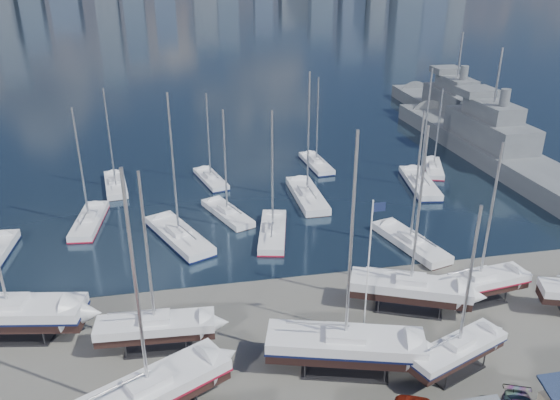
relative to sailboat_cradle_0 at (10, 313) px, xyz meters
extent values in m
plane|color=#605E59|center=(25.86, -5.47, -2.23)|extent=(1400.00, 1400.00, 0.00)
cube|color=#1A283C|center=(25.86, 304.53, -2.38)|extent=(1400.00, 600.00, 0.40)
cube|color=#2D2D33|center=(0.00, 0.00, -2.15)|extent=(6.89, 4.03, 0.16)
cube|color=black|center=(0.00, 0.00, -0.55)|extent=(12.09, 4.77, 0.94)
cube|color=silver|center=(0.00, 0.00, 0.39)|extent=(12.17, 5.26, 0.94)
cube|color=#0B1238|center=(0.00, 0.00, -0.05)|extent=(12.29, 5.31, 0.19)
cube|color=silver|center=(0.00, 0.00, 1.11)|extent=(3.24, 2.45, 0.50)
cube|color=black|center=(11.23, -11.08, -0.58)|extent=(11.02, 7.51, 0.89)
cube|color=silver|center=(11.23, -11.08, 0.30)|extent=(11.24, 7.93, 0.89)
cube|color=maroon|center=(11.23, -11.08, -0.10)|extent=(11.35, 8.00, 0.18)
cube|color=silver|center=(11.23, -11.08, 1.00)|extent=(3.32, 2.94, 0.50)
cylinder|color=#B2B2B7|center=(11.23, -11.08, 8.22)|extent=(0.22, 0.22, 14.95)
cube|color=#2D2D33|center=(11.52, -3.79, -2.15)|extent=(5.15, 2.60, 0.16)
cube|color=black|center=(11.52, -3.79, -0.66)|extent=(9.25, 2.71, 0.73)
cube|color=silver|center=(11.52, -3.79, 0.07)|extent=(9.27, 3.10, 0.73)
cube|color=silver|center=(11.52, -3.79, 0.69)|extent=(2.37, 1.67, 0.50)
cylinder|color=#B2B2B7|center=(11.52, -3.79, 6.60)|extent=(0.22, 0.22, 12.33)
cube|color=#2D2D33|center=(25.29, -8.92, -2.15)|extent=(6.90, 4.54, 0.16)
cube|color=black|center=(25.29, -8.92, -0.56)|extent=(11.85, 5.81, 0.92)
cube|color=silver|center=(25.29, -8.92, 0.36)|extent=(11.98, 6.28, 0.92)
cube|color=#0B1238|center=(25.29, -8.92, -0.07)|extent=(12.10, 6.34, 0.18)
cube|color=silver|center=(25.29, -8.92, 1.07)|extent=(3.31, 2.66, 0.50)
cylinder|color=#B2B2B7|center=(25.29, -8.92, 8.61)|extent=(0.22, 0.22, 15.58)
cube|color=#2D2D33|center=(33.15, -2.52, -2.15)|extent=(6.20, 4.58, 0.16)
cube|color=black|center=(33.15, -2.52, -0.62)|extent=(10.39, 6.25, 0.82)
cube|color=silver|center=(33.15, -2.52, 0.20)|extent=(10.56, 6.64, 0.82)
cube|color=silver|center=(33.15, -2.52, 0.86)|extent=(3.03, 2.59, 0.50)
cylinder|color=#B2B2B7|center=(33.15, -2.52, 7.53)|extent=(0.22, 0.22, 13.84)
cube|color=#2D2D33|center=(33.38, -10.70, -2.15)|extent=(4.97, 3.59, 0.16)
cube|color=black|center=(33.38, -10.70, -0.70)|extent=(8.37, 4.85, 0.66)
cube|color=silver|center=(33.38, -10.70, -0.04)|extent=(8.49, 5.17, 0.66)
cube|color=#0B1238|center=(33.38, -10.70, -0.34)|extent=(8.58, 5.22, 0.13)
cube|color=silver|center=(33.38, -10.70, 0.54)|extent=(2.42, 2.04, 0.50)
cylinder|color=#B2B2B7|center=(33.38, -10.70, 5.84)|extent=(0.22, 0.22, 11.10)
cube|color=#2D2D33|center=(39.59, -2.68, -2.15)|extent=(5.29, 2.94, 0.16)
cube|color=black|center=(39.59, -2.68, -0.66)|extent=(9.36, 3.35, 0.73)
cube|color=silver|center=(39.59, -2.68, 0.07)|extent=(9.41, 3.73, 0.73)
cube|color=maroon|center=(39.59, -2.68, -0.26)|extent=(9.50, 3.77, 0.15)
cube|color=silver|center=(39.59, -2.68, 0.69)|extent=(2.47, 1.82, 0.50)
cylinder|color=#B2B2B7|center=(39.59, -2.68, 6.62)|extent=(0.22, 0.22, 12.35)
cube|color=black|center=(3.47, 20.23, -2.48)|extent=(3.22, 9.79, 0.77)
cube|color=silver|center=(3.47, 20.23, -1.71)|extent=(3.62, 9.83, 0.77)
cube|color=maroon|center=(3.47, 20.23, -2.07)|extent=(3.66, 9.93, 0.15)
cube|color=silver|center=(3.47, 20.23, -1.08)|extent=(1.84, 2.55, 0.50)
cylinder|color=#B2B2B7|center=(3.47, 20.23, 5.16)|extent=(0.22, 0.22, 12.98)
cube|color=black|center=(5.54, 31.30, -2.48)|extent=(3.49, 9.57, 0.75)
cube|color=silver|center=(5.54, 31.30, -1.73)|extent=(3.88, 9.63, 0.75)
cube|color=silver|center=(5.54, 31.30, -1.10)|extent=(1.88, 2.53, 0.50)
cylinder|color=#B2B2B7|center=(5.54, 31.30, 4.96)|extent=(0.22, 0.22, 12.63)
cube|color=black|center=(13.62, 14.39, -2.54)|extent=(7.10, 11.43, 0.91)
cube|color=silver|center=(13.62, 14.39, -1.63)|extent=(7.53, 11.62, 0.91)
cube|color=#0B1238|center=(13.62, 14.39, -2.05)|extent=(7.61, 11.74, 0.18)
cube|color=silver|center=(13.62, 14.39, -0.93)|extent=(2.90, 3.36, 0.50)
cylinder|color=#B2B2B7|center=(13.62, 14.39, 6.46)|extent=(0.22, 0.22, 15.28)
cube|color=black|center=(19.43, 19.39, -2.47)|extent=(5.44, 9.21, 0.73)
cube|color=silver|center=(19.43, 19.39, -1.74)|extent=(5.79, 9.35, 0.73)
cube|color=silver|center=(19.43, 19.39, -1.13)|extent=(2.27, 2.68, 0.50)
cylinder|color=#B2B2B7|center=(19.43, 19.39, 4.74)|extent=(0.22, 0.22, 12.24)
cube|color=black|center=(18.32, 31.09, -2.45)|extent=(4.17, 8.81, 0.69)
cube|color=silver|center=(18.32, 31.09, -1.76)|extent=(4.52, 8.90, 0.69)
cube|color=#0B1238|center=(18.32, 31.09, -2.08)|extent=(4.56, 8.99, 0.14)
cube|color=silver|center=(18.32, 31.09, -1.17)|extent=(1.94, 2.44, 0.50)
cylinder|color=#B2B2B7|center=(18.32, 31.09, 4.36)|extent=(0.22, 0.22, 11.57)
cube|color=black|center=(23.89, 13.46, -2.49)|extent=(4.46, 10.15, 0.79)
cube|color=silver|center=(23.89, 13.46, -1.70)|extent=(4.87, 10.24, 0.79)
cube|color=maroon|center=(23.89, 13.46, -2.07)|extent=(4.92, 10.34, 0.16)
cube|color=silver|center=(23.89, 13.46, -1.06)|extent=(2.16, 2.77, 0.50)
cylinder|color=#B2B2B7|center=(23.89, 13.46, 5.36)|extent=(0.22, 0.22, 13.33)
cube|color=black|center=(30.03, 22.60, -2.54)|extent=(2.83, 11.34, 0.90)
cube|color=silver|center=(30.03, 22.60, -1.63)|extent=(3.31, 11.34, 0.90)
cube|color=silver|center=(30.03, 22.60, -0.93)|extent=(1.93, 2.85, 0.50)
cylinder|color=#B2B2B7|center=(30.03, 22.60, 6.45)|extent=(0.22, 0.22, 15.26)
cube|color=black|center=(34.25, 34.34, -2.47)|extent=(3.00, 9.34, 0.73)
cube|color=silver|center=(34.25, 34.34, -1.74)|extent=(3.39, 9.37, 0.73)
cube|color=#0B1238|center=(34.25, 34.34, -2.07)|extent=(3.42, 9.46, 0.15)
cube|color=silver|center=(34.25, 34.34, -1.12)|extent=(1.74, 2.42, 0.50)
cylinder|color=#B2B2B7|center=(34.25, 34.34, 4.83)|extent=(0.22, 0.22, 12.39)
cube|color=black|center=(37.94, 8.25, -2.51)|extent=(5.04, 10.57, 0.82)
cube|color=silver|center=(37.94, 8.25, -1.68)|extent=(5.46, 10.69, 0.82)
cube|color=silver|center=(37.94, 8.25, -1.02)|extent=(2.34, 2.93, 0.50)
cylinder|color=#B2B2B7|center=(37.94, 8.25, 5.68)|extent=(0.22, 0.22, 13.89)
cube|color=black|center=(46.03, 23.86, -2.53)|extent=(4.28, 11.31, 0.88)
cube|color=silver|center=(46.03, 23.86, -1.65)|extent=(4.74, 11.38, 0.88)
cube|color=#0B1238|center=(46.03, 23.86, -2.05)|extent=(4.78, 11.50, 0.18)
cube|color=silver|center=(46.03, 23.86, -0.95)|extent=(2.25, 3.01, 0.50)
cylinder|color=#B2B2B7|center=(46.03, 23.86, 6.25)|extent=(0.22, 0.22, 14.91)
cube|color=black|center=(50.60, 29.26, -2.44)|extent=(4.79, 8.52, 0.67)
cube|color=silver|center=(50.60, 29.26, -1.78)|extent=(5.12, 8.64, 0.67)
cube|color=maroon|center=(50.60, 29.26, -2.08)|extent=(5.17, 8.73, 0.13)
cube|color=silver|center=(50.60, 29.26, -1.19)|extent=(2.05, 2.45, 0.50)
cylinder|color=#B2B2B7|center=(50.60, 29.26, 4.20)|extent=(0.22, 0.22, 11.28)
cube|color=slate|center=(61.39, 33.48, -1.74)|extent=(9.10, 49.00, 4.39)
cube|color=slate|center=(61.39, 33.48, 2.26)|extent=(6.70, 17.24, 3.60)
cube|color=slate|center=(61.39, 33.48, 5.26)|extent=(4.94, 9.88, 2.40)
cube|color=slate|center=(61.26, 38.36, 6.96)|extent=(5.59, 5.02, 1.20)
cylinder|color=#B2B2B7|center=(61.39, 33.48, 10.46)|extent=(0.30, 0.30, 8.00)
cube|color=slate|center=(65.58, 52.95, -1.77)|extent=(8.48, 45.81, 4.11)
cube|color=slate|center=(65.58, 52.95, 2.09)|extent=(6.25, 16.12, 3.60)
cube|color=slate|center=(65.58, 52.95, 5.09)|extent=(4.62, 9.24, 2.40)
cube|color=slate|center=(65.69, 57.51, 6.79)|extent=(5.23, 4.69, 1.20)
cylinder|color=#B2B2B7|center=(65.58, 52.95, 10.29)|extent=(0.30, 0.30, 8.00)
cylinder|color=white|center=(28.11, -5.17, 3.79)|extent=(0.12, 0.12, 12.04)
cube|color=#141E41|center=(28.62, -5.17, 9.21)|extent=(1.00, 0.05, 0.70)
camera|label=1|loc=(14.44, -39.87, 25.92)|focal=35.00mm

